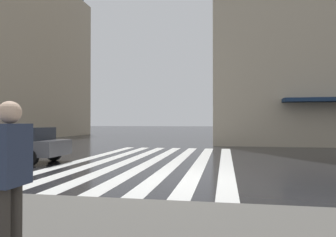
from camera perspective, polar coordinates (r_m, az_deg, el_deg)
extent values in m
plane|color=black|center=(9.05, 5.38, -10.98)|extent=(220.00, 220.00, 0.00)
cube|color=silver|center=(12.97, 10.49, -7.81)|extent=(13.00, 0.50, 0.01)
cube|color=silver|center=(13.01, 6.03, -7.80)|extent=(13.00, 0.50, 0.01)
cube|color=silver|center=(13.12, 1.63, -7.74)|extent=(13.00, 0.50, 0.01)
cube|color=silver|center=(13.30, -2.67, -7.64)|extent=(13.00, 0.50, 0.01)
cube|color=silver|center=(13.56, -6.82, -7.50)|extent=(13.00, 0.50, 0.01)
cube|color=silver|center=(13.89, -10.80, -7.33)|extent=(13.00, 0.50, 0.01)
cube|color=silver|center=(14.27, -14.58, -7.14)|extent=(13.00, 0.50, 0.01)
cube|color=#4C4C51|center=(14.14, -26.01, -4.69)|extent=(1.75, 4.10, 0.60)
cube|color=#232833|center=(14.02, -25.51, -2.48)|extent=(1.54, 2.46, 0.50)
cylinder|color=black|center=(15.57, -27.94, -5.41)|extent=(0.20, 0.62, 0.62)
cylinder|color=black|center=(12.78, -23.67, -6.49)|extent=(0.20, 0.62, 0.62)
cylinder|color=black|center=(14.17, -19.92, -5.93)|extent=(0.20, 0.62, 0.62)
cube|color=#2D3851|center=(3.43, -26.72, -5.86)|extent=(0.40, 0.24, 0.60)
sphere|color=beige|center=(3.41, -26.69, 1.01)|extent=(0.22, 0.22, 0.22)
cylinder|color=#38332D|center=(3.64, -25.89, -17.28)|extent=(0.13, 0.13, 0.86)
cylinder|color=#38332D|center=(3.50, -27.72, -17.95)|extent=(0.13, 0.13, 0.86)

